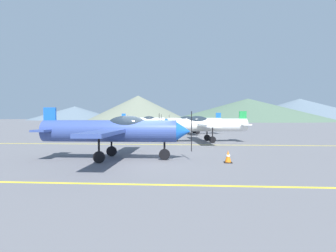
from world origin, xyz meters
TOP-DOWN VIEW (x-y plane):
  - ground_plane at (0.00, 0.00)m, footprint 400.00×400.00m
  - apron_line_near at (0.00, -4.97)m, footprint 80.00×0.16m
  - apron_line_far at (0.00, 7.37)m, footprint 80.00×0.16m
  - airplane_near at (-1.54, -0.05)m, footprint 7.53×8.70m
  - airplane_mid at (3.46, 9.91)m, footprint 7.63×8.75m
  - airplane_far at (2.59, 20.65)m, footprint 7.64×8.75m
  - airplane_back at (-4.61, 29.25)m, footprint 7.64×8.75m
  - car_sedan at (7.16, 30.90)m, footprint 4.66×3.36m
  - traffic_cone_front at (3.96, -0.64)m, footprint 0.36×0.36m
  - hill_left at (-68.30, 153.01)m, footprint 55.94×55.94m
  - hill_centerleft at (-24.51, 132.16)m, footprint 54.26×54.26m
  - hill_centerright at (31.18, 122.37)m, footprint 79.14×79.14m
  - hill_right at (66.39, 149.92)m, footprint 81.79×81.79m

SIDE VIEW (x-z plane):
  - ground_plane at x=0.00m, z-range 0.00..0.00m
  - apron_line_near at x=0.00m, z-range 0.00..0.01m
  - apron_line_far at x=0.00m, z-range 0.00..0.01m
  - traffic_cone_front at x=3.96m, z-range -0.01..0.58m
  - car_sedan at x=7.16m, z-range 0.03..1.65m
  - airplane_near at x=-1.54m, z-range 0.16..2.78m
  - airplane_mid at x=3.46m, z-range 0.16..2.78m
  - airplane_far at x=2.59m, z-range 0.16..2.78m
  - airplane_back at x=-4.61m, z-range 0.16..2.78m
  - hill_left at x=-68.30m, z-range 0.00..8.46m
  - hill_centerright at x=31.18m, z-range 0.00..10.86m
  - hill_right at x=66.39m, z-range 0.00..12.41m
  - hill_centerleft at x=-24.51m, z-range 0.00..13.33m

